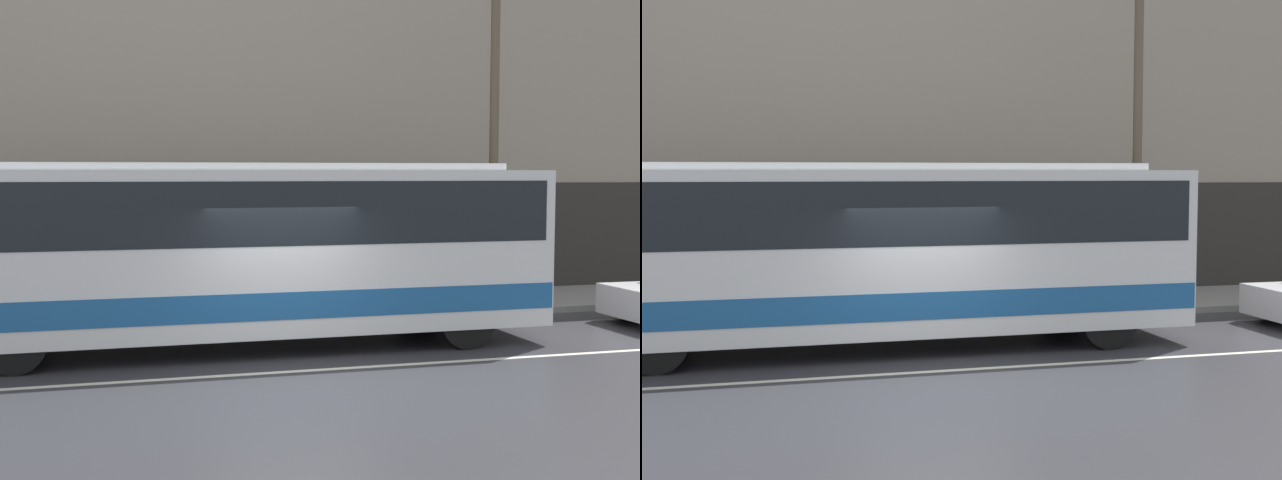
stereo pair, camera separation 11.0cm
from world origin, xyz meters
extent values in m
plane|color=#333338|center=(0.00, 0.00, 0.00)|extent=(60.00, 60.00, 0.00)
cube|color=gray|center=(0.00, 5.60, 0.07)|extent=(60.00, 3.19, 0.14)
cube|color=gray|center=(0.00, 7.34, 6.13)|extent=(60.00, 0.30, 12.27)
cube|color=#2D2B28|center=(0.00, 7.18, 1.40)|extent=(60.00, 0.06, 2.80)
cube|color=beige|center=(0.00, 0.00, 0.00)|extent=(54.00, 0.14, 0.01)
cube|color=white|center=(-0.82, 2.06, 1.72)|extent=(11.48, 2.51, 2.75)
cube|color=#1E5999|center=(-0.82, 2.06, 0.90)|extent=(11.42, 2.54, 0.45)
cube|color=black|center=(-0.82, 2.06, 2.40)|extent=(11.13, 2.53, 1.04)
cube|color=orange|center=(4.87, 2.06, 2.91)|extent=(0.12, 1.89, 0.28)
cube|color=white|center=(-0.82, 2.06, 3.16)|extent=(9.75, 2.14, 0.12)
cylinder|color=black|center=(3.32, 0.96, 0.51)|extent=(1.01, 0.28, 1.01)
cylinder|color=black|center=(3.32, 3.16, 0.51)|extent=(1.01, 0.28, 1.01)
cylinder|color=black|center=(-4.15, 0.96, 0.51)|extent=(1.01, 0.28, 1.01)
cylinder|color=black|center=(-4.15, 3.16, 0.51)|extent=(1.01, 0.28, 1.01)
cylinder|color=black|center=(7.82, 2.86, 0.31)|extent=(0.62, 0.20, 0.62)
cylinder|color=brown|center=(5.69, 4.73, 4.17)|extent=(0.20, 0.20, 8.07)
camera|label=1|loc=(-3.26, -13.12, 3.07)|focal=50.00mm
camera|label=2|loc=(-3.15, -13.15, 3.07)|focal=50.00mm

